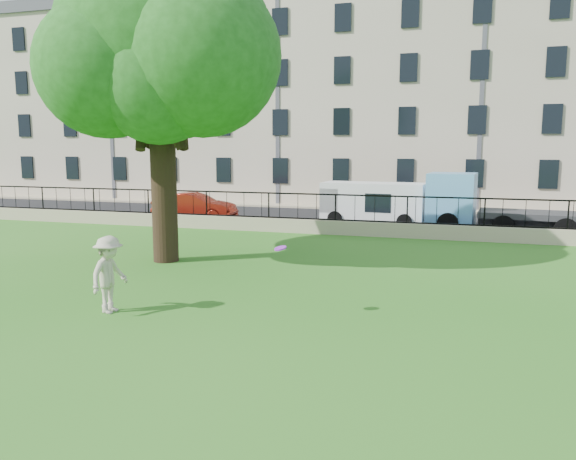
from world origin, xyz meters
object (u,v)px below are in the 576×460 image
(frisbee, at_px, (280,248))
(blue_truck, at_px, (500,204))
(man, at_px, (109,274))
(red_sedan, at_px, (195,207))
(tree, at_px, (157,44))
(white_van, at_px, (373,204))

(frisbee, height_order, blue_truck, blue_truck)
(man, height_order, red_sedan, man)
(tree, distance_m, red_sedan, 11.85)
(man, distance_m, frisbee, 3.94)
(frisbee, relative_size, red_sedan, 0.06)
(man, xyz_separation_m, frisbee, (3.80, 0.79, 0.66))
(tree, relative_size, blue_truck, 1.70)
(frisbee, distance_m, blue_truck, 15.32)
(tree, distance_m, blue_truck, 15.62)
(man, distance_m, red_sedan, 15.93)
(man, xyz_separation_m, white_van, (3.61, 16.03, 0.13))
(frisbee, bearing_deg, man, -168.20)
(frisbee, distance_m, red_sedan, 16.91)
(man, bearing_deg, frisbee, -74.98)
(white_van, bearing_deg, tree, -113.88)
(red_sedan, bearing_deg, frisbee, -151.76)
(frisbee, bearing_deg, red_sedan, 122.54)
(red_sedan, height_order, blue_truck, blue_truck)
(blue_truck, bearing_deg, tree, -133.17)
(tree, bearing_deg, red_sedan, 110.36)
(blue_truck, bearing_deg, frisbee, -104.87)
(man, height_order, blue_truck, blue_truck)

